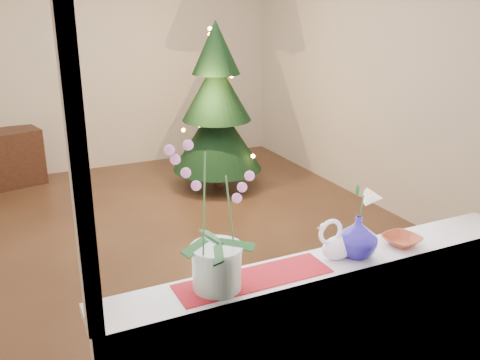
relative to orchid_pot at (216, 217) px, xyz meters
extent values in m
plane|color=#3D2519|center=(0.56, 2.37, -1.25)|extent=(5.00, 5.00, 0.00)
cube|color=beige|center=(0.56, 4.87, 0.10)|extent=(4.50, 0.10, 2.70)
cube|color=beige|center=(0.56, -0.13, 0.10)|extent=(4.50, 0.10, 2.70)
cube|color=beige|center=(2.81, 2.37, 0.10)|extent=(0.10, 5.00, 2.70)
cube|color=white|center=(0.56, -0.09, -0.81)|extent=(2.20, 0.08, 0.88)
cube|color=white|center=(0.56, 0.00, -0.35)|extent=(2.20, 0.26, 0.04)
cube|color=maroon|center=(0.18, 0.00, -0.32)|extent=(0.70, 0.20, 0.01)
imported|color=navy|center=(0.72, -0.01, -0.21)|extent=(0.24, 0.24, 0.23)
sphere|color=silver|center=(0.77, -0.03, -0.29)|extent=(0.07, 0.07, 0.07)
imported|color=#92361A|center=(0.99, -0.01, -0.31)|extent=(0.18, 0.18, 0.04)
cube|color=black|center=(-0.69, 4.62, -0.92)|extent=(0.93, 0.61, 0.64)
camera|label=1|loc=(-0.77, -1.82, 0.84)|focal=40.00mm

